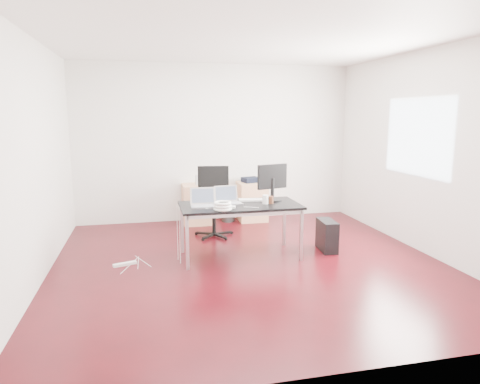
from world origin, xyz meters
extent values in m
plane|color=#31050A|center=(0.00, 0.00, 0.00)|extent=(5.00, 5.00, 0.00)
plane|color=silver|center=(0.00, 0.00, 2.80)|extent=(5.00, 5.00, 0.00)
plane|color=silver|center=(0.00, 2.50, 1.40)|extent=(5.00, 0.00, 5.00)
plane|color=silver|center=(0.00, -2.50, 1.40)|extent=(5.00, 0.00, 5.00)
plane|color=silver|center=(-2.50, 0.00, 1.40)|extent=(0.00, 5.00, 5.00)
plane|color=silver|center=(2.50, 0.00, 1.40)|extent=(0.00, 5.00, 5.00)
plane|color=white|center=(2.48, 0.20, 1.60)|extent=(0.00, 1.50, 1.50)
cube|color=black|center=(-0.06, 0.29, 0.71)|extent=(1.60, 0.80, 0.03)
cube|color=silver|center=(-0.81, -0.06, 0.35)|extent=(0.04, 0.04, 0.70)
cube|color=silver|center=(-0.81, 0.64, 0.35)|extent=(0.04, 0.04, 0.70)
cube|color=silver|center=(0.69, -0.06, 0.35)|extent=(0.04, 0.04, 0.70)
cube|color=silver|center=(0.69, 0.64, 0.35)|extent=(0.04, 0.04, 0.70)
cylinder|color=black|center=(-0.24, 1.34, 0.23)|extent=(0.06, 0.06, 0.47)
cube|color=black|center=(-0.24, 1.34, 0.50)|extent=(0.54, 0.52, 0.06)
cube|color=black|center=(-0.21, 1.55, 0.81)|extent=(0.47, 0.16, 0.55)
cube|color=tan|center=(-0.40, 2.23, 0.35)|extent=(0.50, 0.50, 0.70)
cube|color=tan|center=(0.60, 2.23, 0.35)|extent=(0.50, 0.50, 0.70)
cube|color=black|center=(1.21, 0.28, 0.22)|extent=(0.24, 0.47, 0.44)
cylinder|color=black|center=(0.16, 2.25, 0.14)|extent=(0.29, 0.29, 0.28)
cube|color=white|center=(-1.59, 0.28, 0.02)|extent=(0.30, 0.15, 0.04)
cube|color=silver|center=(-0.55, 0.25, 0.74)|extent=(0.34, 0.25, 0.01)
cube|color=silver|center=(-0.55, 0.37, 0.85)|extent=(0.33, 0.06, 0.22)
cube|color=#475166|center=(-0.55, 0.36, 0.85)|extent=(0.29, 0.05, 0.18)
cube|color=silver|center=(-0.20, 0.34, 0.74)|extent=(0.36, 0.28, 0.01)
cube|color=silver|center=(-0.22, 0.46, 0.85)|extent=(0.33, 0.10, 0.22)
cube|color=#475166|center=(-0.22, 0.45, 0.85)|extent=(0.29, 0.08, 0.18)
cylinder|color=black|center=(0.44, 0.43, 0.74)|extent=(0.26, 0.26, 0.02)
cylinder|color=black|center=(0.44, 0.43, 0.90)|extent=(0.05, 0.05, 0.30)
cube|color=black|center=(0.44, 0.45, 1.07)|extent=(0.45, 0.17, 0.34)
cube|color=#475166|center=(0.44, 0.47, 1.07)|extent=(0.38, 0.11, 0.29)
cube|color=white|center=(0.19, 0.49, 0.74)|extent=(0.46, 0.20, 0.02)
cylinder|color=white|center=(0.28, 0.25, 0.79)|extent=(0.09, 0.09, 0.12)
cylinder|color=#532D1C|center=(0.36, 0.25, 0.78)|extent=(0.09, 0.09, 0.10)
torus|color=white|center=(-0.35, 0.00, 0.75)|extent=(0.24, 0.24, 0.04)
torus|color=white|center=(-0.35, 0.00, 0.78)|extent=(0.23, 0.23, 0.04)
torus|color=white|center=(-0.35, 0.00, 0.82)|extent=(0.22, 0.22, 0.04)
cube|color=white|center=(-0.20, 0.08, 0.74)|extent=(0.09, 0.09, 0.03)
cube|color=#9E9E9E|center=(-0.38, 2.17, 0.79)|extent=(0.09, 0.08, 0.18)
cube|color=black|center=(0.60, 2.28, 0.74)|extent=(0.35, 0.31, 0.09)
camera|label=1|loc=(-1.30, -5.18, 1.92)|focal=32.00mm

